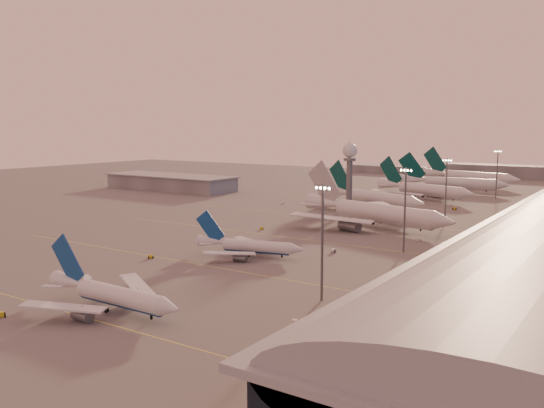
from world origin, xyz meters
The scene contains 25 objects.
ground centered at (0.00, 0.00, 0.00)m, with size 700.00×700.00×0.00m, color #5D5A5A.
taxiway_markings centered at (30.00, 56.00, 0.01)m, with size 180.00×185.25×0.02m.
hangar centered at (-120.00, 140.00, 4.32)m, with size 82.00×27.00×8.50m.
radar_tower centered at (5.00, 120.00, 20.95)m, with size 6.40×6.40×31.10m.
mast_a centered at (58.00, 0.00, 13.74)m, with size 3.60×0.56×25.00m.
mast_b centered at (55.00, 55.00, 13.74)m, with size 3.60×0.56×25.00m.
mast_c centered at (50.00, 110.00, 13.74)m, with size 3.60×0.56×25.00m.
mast_d centered at (48.00, 200.00, 13.74)m, with size 3.60×0.56×25.00m.
distant_horizon centered at (2.62, 325.14, 3.89)m, with size 165.00×37.50×9.00m.
narrowbody_near centered at (26.82, -29.69, 2.90)m, with size 36.56×29.23×14.30m.
narrowbody_mid centered at (20.89, 24.87, 2.58)m, with size 32.05×25.27×12.75m.
widebody_white centered at (30.81, 88.83, 4.08)m, with size 65.45×51.79×23.50m.
greentail_a centered at (10.92, 132.67, 3.69)m, with size 55.12×43.74×20.89m.
greentail_b centered at (18.47, 177.38, 3.73)m, with size 56.07×44.55×21.12m.
greentail_c centered at (21.08, 216.52, 3.91)m, with size 60.92×49.01×22.13m.
greentail_d centered at (19.19, 257.80, 4.18)m, with size 63.98×51.04×23.68m.
gsv_tug_near centered at (11.60, -44.02, 0.49)m, with size 3.39×3.89×0.95m.
gsv_catering_a centered at (61.20, -15.63, 1.79)m, with size 4.75×3.70×3.57m.
gsv_tug_mid centered at (-0.76, 7.71, 0.47)m, with size 3.42×3.73×0.92m.
gsv_truck_b centered at (38.54, 42.87, 1.14)m, with size 5.88×3.30×2.24m.
gsv_truck_c centered at (-0.52, 62.29, 1.07)m, with size 4.80×5.12×2.09m.
gsv_catering_b centered at (53.05, 73.49, 2.13)m, with size 5.58×3.42×4.25m.
gsv_tug_far centered at (7.67, 96.78, 0.58)m, with size 3.62×4.55×1.13m.
gsv_truck_d centered at (-31.32, 123.70, 1.04)m, with size 2.58×5.28×2.04m.
gsv_tug_hangar centered at (42.00, 149.59, 0.58)m, with size 4.47×3.44×1.13m.
Camera 1 is at (115.21, -104.04, 36.88)m, focal length 38.00 mm.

